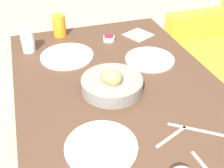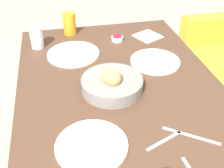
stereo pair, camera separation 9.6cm
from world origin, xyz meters
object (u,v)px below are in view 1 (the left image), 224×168
object	(u,v)px
spoon_coffee	(171,137)
napkin	(138,35)
plate_near_right	(101,147)
water_tumbler	(28,41)
bread_basket	(112,84)
juice_glass	(59,26)
fork_silver	(196,130)
jam_bowl_berry	(109,38)
plate_far_center	(150,59)
plate_near_left	(67,56)

from	to	relation	value
spoon_coffee	napkin	size ratio (longest dim) A/B	0.82
plate_near_right	water_tumbler	bearing A→B (deg)	-166.92
bread_basket	plate_near_right	bearing A→B (deg)	-24.08
plate_near_right	juice_glass	xyz separation A→B (m)	(-0.88, 0.01, 0.06)
juice_glass	fork_silver	bearing A→B (deg)	20.09
jam_bowl_berry	spoon_coffee	distance (m)	0.76
plate_far_center	water_tumbler	bearing A→B (deg)	-116.32
bread_basket	spoon_coffee	size ratio (longest dim) A/B	1.80
plate_near_right	fork_silver	size ratio (longest dim) A/B	1.44
plate_near_right	fork_silver	world-z (taller)	plate_near_right
plate_near_right	spoon_coffee	distance (m)	0.24
bread_basket	fork_silver	bearing A→B (deg)	33.75
juice_glass	spoon_coffee	distance (m)	0.94
juice_glass	spoon_coffee	size ratio (longest dim) A/B	0.85
juice_glass	fork_silver	distance (m)	0.97
bread_basket	fork_silver	distance (m)	0.38
plate_near_right	jam_bowl_berry	size ratio (longest dim) A/B	3.77
plate_near_right	plate_far_center	distance (m)	0.61
plate_near_right	napkin	size ratio (longest dim) A/B	1.39
bread_basket	jam_bowl_berry	distance (m)	0.46
bread_basket	napkin	xyz separation A→B (m)	(-0.46, 0.31, -0.03)
plate_far_center	juice_glass	bearing A→B (deg)	-137.70
bread_basket	water_tumbler	bearing A→B (deg)	-146.28
napkin	fork_silver	bearing A→B (deg)	-7.06
bread_basket	plate_near_left	distance (m)	0.36
plate_near_right	water_tumbler	size ratio (longest dim) A/B	2.21
jam_bowl_berry	fork_silver	bearing A→B (deg)	6.38
plate_near_left	water_tumbler	xyz separation A→B (m)	(-0.12, -0.18, 0.05)
water_tumbler	fork_silver	size ratio (longest dim) A/B	0.65
bread_basket	plate_near_right	size ratio (longest dim) A/B	1.06
bread_basket	jam_bowl_berry	size ratio (longest dim) A/B	3.99
juice_glass	fork_silver	size ratio (longest dim) A/B	0.72
bread_basket	jam_bowl_berry	xyz separation A→B (m)	(-0.44, 0.13, -0.02)
fork_silver	napkin	xyz separation A→B (m)	(-0.77, 0.10, 0.00)
plate_near_right	water_tumbler	world-z (taller)	water_tumbler
fork_silver	spoon_coffee	distance (m)	0.10
plate_near_right	spoon_coffee	bearing A→B (deg)	83.74
bread_basket	jam_bowl_berry	world-z (taller)	bread_basket
water_tumbler	napkin	xyz separation A→B (m)	(-0.00, 0.61, -0.05)
juice_glass	spoon_coffee	bearing A→B (deg)	14.37
bread_basket	juice_glass	bearing A→B (deg)	-168.44
fork_silver	napkin	world-z (taller)	napkin
plate_far_center	napkin	distance (m)	0.28
juice_glass	water_tumbler	bearing A→B (deg)	-53.48
plate_near_left	jam_bowl_berry	size ratio (longest dim) A/B	4.12
fork_silver	plate_near_left	bearing A→B (deg)	-152.52
bread_basket	napkin	distance (m)	0.55
fork_silver	spoon_coffee	world-z (taller)	same
jam_bowl_berry	spoon_coffee	world-z (taller)	jam_bowl_berry
plate_near_left	fork_silver	bearing A→B (deg)	27.48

